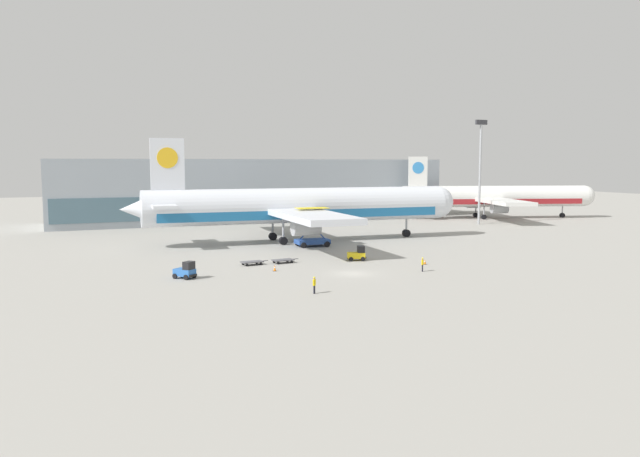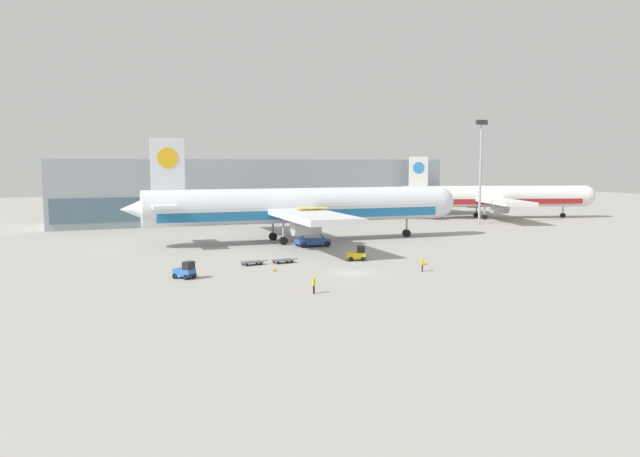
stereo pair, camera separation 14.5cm
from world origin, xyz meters
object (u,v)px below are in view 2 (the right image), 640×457
Objects in this scene: light_mast at (481,164)px; scissor_lift_loader at (312,232)px; baggage_dolly_second at (283,260)px; ground_crew_far at (314,284)px; airplane_main at (297,207)px; airplane_distant at (492,197)px; baggage_tug_foreground at (185,271)px; traffic_cone_near at (275,268)px; ground_crew_near at (422,263)px; baggage_tug_mid at (357,254)px; traffic_cone_far at (425,262)px; baggage_dolly_lead at (252,262)px.

light_mast is 3.63× the size of scissor_lift_loader.
baggage_dolly_second is 19.83m from ground_crew_far.
airplane_distant is at bearing 25.03° from airplane_main.
baggage_dolly_second is (14.02, 5.97, -0.49)m from baggage_tug_foreground.
airplane_distant reaches higher than scissor_lift_loader.
airplane_main reaches higher than traffic_cone_near.
ground_crew_near is at bearing -24.41° from traffic_cone_near.
traffic_cone_near is at bearing -142.96° from ground_crew_far.
baggage_tug_foreground is 3.59× the size of traffic_cone_near.
traffic_cone_far is at bearing -26.41° from baggage_tug_mid.
airplane_main is at bearing 45.20° from ground_crew_near.
ground_crew_near is (13.37, -12.82, 0.63)m from baggage_dolly_second.
airplane_main is 1.20× the size of airplane_distant.
ground_crew_near is 18.34m from ground_crew_far.
airplane_main reaches higher than ground_crew_near.
light_mast reaches higher than ground_crew_far.
scissor_lift_loader is at bearing -135.50° from airplane_distant.
baggage_tug_mid is 11.39m from ground_crew_near.
ground_crew_near is 18.03m from traffic_cone_near.
traffic_cone_near is at bearing -147.59° from light_mast.
light_mast is 58.64m from traffic_cone_far.
traffic_cone_near is at bearing -128.09° from airplane_distant.
airplane_main is (-46.78, -12.14, -7.12)m from light_mast.
ground_crew_far is (-72.69, -63.01, -4.01)m from airplane_distant.
ground_crew_far is at bearing -108.73° from scissor_lift_loader.
ground_crew_far is (-13.67, -33.21, -1.26)m from scissor_lift_loader.
ground_crew_far is (-13.75, -17.53, 0.15)m from baggage_tug_mid.
baggage_dolly_second is (-9.97, -20.43, -5.45)m from airplane_main.
scissor_lift_loader is 35.93m from ground_crew_far.
baggage_tug_mid is (0.05, -22.37, -4.96)m from airplane_main.
baggage_tug_mid reaches higher than traffic_cone_near.
baggage_tug_foreground is 11.00m from traffic_cone_near.
airplane_main is 21.16× the size of baggage_tug_mid.
traffic_cone_far is (30.67, -2.33, -0.55)m from baggage_tug_foreground.
light_mast is 80.67m from ground_crew_far.
airplane_distant is 79.27m from ground_crew_near.
airplane_main reaches higher than baggage_dolly_lead.
baggage_dolly_second is 6.18m from traffic_cone_near.
scissor_lift_loader is 23.13m from traffic_cone_far.
baggage_dolly_lead is 2.17× the size of ground_crew_near.
light_mast reaches higher than ground_crew_near.
ground_crew_near is 2.24× the size of traffic_cone_near.
scissor_lift_loader is 17.07m from baggage_dolly_second.
airplane_main reaches higher than baggage_tug_foreground.
traffic_cone_near is at bearing -126.29° from baggage_dolly_second.
baggage_dolly_lead is at bearing -131.59° from airplane_distant.
baggage_tug_foreground is 0.74× the size of baggage_dolly_lead.
baggage_tug_foreground is at bearing -163.72° from baggage_dolly_second.
baggage_dolly_second is at bearing -173.55° from baggage_tug_mid.
baggage_dolly_lead is 4.85× the size of traffic_cone_near.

